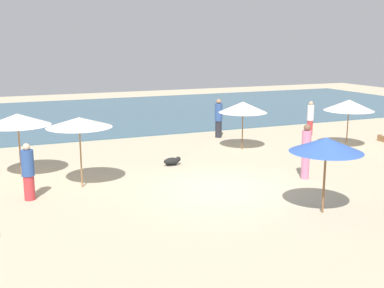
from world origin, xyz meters
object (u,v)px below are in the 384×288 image
(umbrella_1, at_px, (349,105))
(umbrella_2, at_px, (79,122))
(umbrella_5, at_px, (243,107))
(person_2, at_px, (219,118))
(umbrella_4, at_px, (326,145))
(person_3, at_px, (28,172))
(dog, at_px, (172,161))
(person_4, at_px, (306,151))
(person_0, at_px, (310,118))
(umbrella_8, at_px, (18,120))

(umbrella_1, height_order, umbrella_2, umbrella_2)
(umbrella_5, height_order, person_2, umbrella_5)
(umbrella_1, distance_m, umbrella_4, 8.68)
(umbrella_1, relative_size, person_2, 1.15)
(umbrella_1, xyz_separation_m, person_2, (-4.10, 4.20, -0.91))
(umbrella_2, xyz_separation_m, person_3, (-1.63, -0.67, -1.23))
(umbrella_2, xyz_separation_m, dog, (3.57, 1.40, -1.90))
(person_4, height_order, dog, person_4)
(umbrella_2, distance_m, person_4, 7.38)
(person_0, relative_size, dog, 2.49)
(person_0, relative_size, person_3, 0.99)
(person_0, xyz_separation_m, dog, (-8.34, -2.95, -0.68))
(umbrella_4, height_order, dog, umbrella_4)
(umbrella_4, height_order, umbrella_8, umbrella_8)
(umbrella_5, height_order, person_4, umbrella_5)
(umbrella_5, bearing_deg, umbrella_8, -174.93)
(umbrella_1, relative_size, umbrella_8, 0.98)
(umbrella_8, bearing_deg, person_2, 20.99)
(umbrella_1, height_order, person_0, umbrella_1)
(umbrella_2, relative_size, person_4, 1.20)
(person_2, xyz_separation_m, person_3, (-9.13, -6.20, -0.09))
(umbrella_8, distance_m, person_0, 13.83)
(person_4, bearing_deg, umbrella_8, 155.36)
(umbrella_2, relative_size, dog, 3.33)
(umbrella_1, height_order, dog, umbrella_1)
(person_0, distance_m, person_3, 14.44)
(umbrella_2, relative_size, umbrella_5, 1.09)
(umbrella_8, height_order, person_4, umbrella_8)
(person_0, bearing_deg, umbrella_1, -95.98)
(umbrella_5, height_order, dog, umbrella_5)
(umbrella_4, height_order, person_3, umbrella_4)
(person_2, relative_size, person_4, 1.00)
(person_0, bearing_deg, umbrella_4, -124.84)
(umbrella_1, relative_size, dog, 3.17)
(umbrella_2, xyz_separation_m, umbrella_4, (5.50, -4.86, -0.21))
(umbrella_2, bearing_deg, umbrella_5, 21.08)
(umbrella_8, bearing_deg, umbrella_5, 5.07)
(umbrella_4, distance_m, umbrella_5, 7.87)
(umbrella_2, relative_size, umbrella_4, 1.08)
(umbrella_1, xyz_separation_m, person_3, (-13.23, -1.99, -1.01))
(umbrella_2, height_order, person_3, umbrella_2)
(umbrella_2, height_order, dog, umbrella_2)
(umbrella_1, distance_m, person_2, 5.94)
(umbrella_1, relative_size, umbrella_2, 0.95)
(umbrella_2, relative_size, person_2, 1.21)
(umbrella_2, distance_m, person_2, 9.39)
(umbrella_1, bearing_deg, umbrella_8, 177.04)
(umbrella_8, xyz_separation_m, person_2, (9.17, 3.52, -1.03))
(umbrella_1, relative_size, person_0, 1.27)
(umbrella_2, bearing_deg, dog, 21.41)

